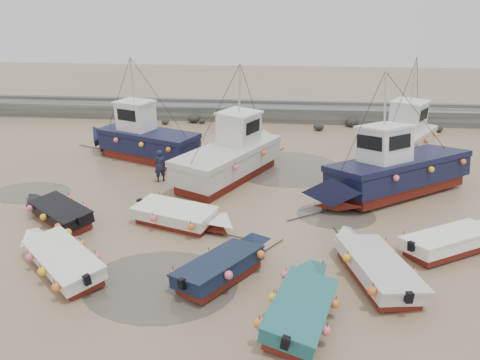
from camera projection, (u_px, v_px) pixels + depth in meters
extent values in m
plane|color=#977F5B|center=(217.00, 243.00, 19.11)|extent=(120.00, 120.00, 0.00)
cube|color=slate|center=(256.00, 113.00, 39.39)|extent=(60.00, 2.20, 1.20)
cube|color=slate|center=(257.00, 102.00, 40.26)|extent=(60.00, 0.60, 0.25)
ellipsoid|color=black|center=(319.00, 127.00, 36.23)|extent=(0.84, 0.86, 0.51)
ellipsoid|color=black|center=(352.00, 122.00, 37.38)|extent=(0.98, 1.07, 0.72)
ellipsoid|color=black|center=(438.00, 128.00, 35.83)|extent=(0.78, 0.90, 0.59)
ellipsoid|color=black|center=(193.00, 119.00, 38.55)|extent=(0.99, 0.80, 0.58)
ellipsoid|color=black|center=(410.00, 128.00, 36.26)|extent=(0.54, 0.46, 0.30)
ellipsoid|color=black|center=(377.00, 126.00, 36.69)|extent=(0.61, 0.47, 0.46)
ellipsoid|color=black|center=(202.00, 121.00, 38.34)|extent=(0.61, 0.53, 0.32)
ellipsoid|color=black|center=(392.00, 124.00, 37.14)|extent=(0.67, 0.55, 0.43)
ellipsoid|color=black|center=(141.00, 120.00, 37.89)|extent=(1.09, 0.88, 0.72)
ellipsoid|color=black|center=(165.00, 122.00, 38.05)|extent=(0.65, 0.60, 0.37)
ellipsoid|color=black|center=(375.00, 127.00, 36.14)|extent=(0.88, 0.64, 0.62)
ellipsoid|color=black|center=(242.00, 124.00, 37.38)|extent=(0.64, 0.62, 0.48)
ellipsoid|color=black|center=(352.00, 125.00, 37.30)|extent=(0.55, 0.45, 0.29)
cylinder|color=#50493E|center=(161.00, 284.00, 16.32)|extent=(5.43, 5.43, 0.01)
cylinder|color=#50493E|center=(336.00, 215.00, 21.68)|extent=(3.66, 3.66, 0.01)
cylinder|color=#50493E|center=(31.00, 192.00, 24.28)|extent=(4.18, 4.18, 0.01)
cylinder|color=#50493E|center=(286.00, 168.00, 27.98)|extent=(6.76, 6.76, 0.01)
cube|color=maroon|center=(66.00, 268.00, 17.00)|extent=(3.60, 3.47, 0.30)
cube|color=silver|center=(65.00, 259.00, 16.87)|extent=(3.95, 3.82, 0.45)
pyramid|color=silver|center=(40.00, 226.00, 18.38)|extent=(1.53, 1.57, 0.90)
cube|color=brown|center=(64.00, 255.00, 16.81)|extent=(3.28, 3.17, 0.10)
cube|color=silver|center=(64.00, 253.00, 16.78)|extent=(4.06, 3.93, 0.07)
cube|color=black|center=(89.00, 279.00, 15.33)|extent=(0.28, 0.28, 0.35)
cylinder|color=black|center=(35.00, 239.00, 19.38)|extent=(1.49, 1.39, 0.04)
sphere|color=orange|center=(58.00, 284.00, 15.18)|extent=(0.30, 0.30, 0.30)
sphere|color=orange|center=(99.00, 259.00, 16.69)|extent=(0.30, 0.30, 0.30)
sphere|color=orange|center=(44.00, 269.00, 16.08)|extent=(0.30, 0.30, 0.30)
sphere|color=orange|center=(84.00, 246.00, 17.59)|extent=(0.30, 0.30, 0.30)
sphere|color=orange|center=(31.00, 255.00, 16.98)|extent=(0.30, 0.30, 0.30)
sphere|color=orange|center=(70.00, 234.00, 18.49)|extent=(0.30, 0.30, 0.30)
cube|color=maroon|center=(220.00, 277.00, 16.46)|extent=(2.76, 3.29, 0.30)
cube|color=#101B32|center=(220.00, 268.00, 16.33)|extent=(3.08, 3.60, 0.45)
pyramid|color=#101B32|center=(256.00, 236.00, 17.63)|extent=(1.62, 1.41, 0.90)
cube|color=brown|center=(220.00, 264.00, 16.27)|extent=(2.54, 2.99, 0.10)
cube|color=#101B32|center=(220.00, 261.00, 16.24)|extent=(3.17, 3.70, 0.07)
cube|color=black|center=(184.00, 285.00, 15.01)|extent=(0.28, 0.27, 0.35)
cylinder|color=black|center=(269.00, 249.00, 18.59)|extent=(1.14, 1.69, 0.04)
sphere|color=orange|center=(175.00, 273.00, 15.84)|extent=(0.30, 0.30, 0.30)
sphere|color=orange|center=(230.00, 279.00, 15.46)|extent=(0.30, 0.30, 0.30)
sphere|color=orange|center=(211.00, 253.00, 17.12)|extent=(0.30, 0.30, 0.30)
sphere|color=orange|center=(263.00, 258.00, 16.74)|extent=(0.30, 0.30, 0.30)
cube|color=maroon|center=(298.00, 320.00, 14.22)|extent=(2.10, 3.42, 0.30)
cube|color=#1E5E61|center=(298.00, 310.00, 14.09)|extent=(2.39, 3.70, 0.45)
pyramid|color=#1E5E61|center=(314.00, 264.00, 15.73)|extent=(1.69, 1.09, 0.90)
cube|color=brown|center=(299.00, 305.00, 14.03)|extent=(1.95, 3.10, 0.10)
cube|color=#1E5E61|center=(299.00, 302.00, 14.00)|extent=(2.47, 3.79, 0.07)
cube|color=black|center=(282.00, 342.00, 12.47)|extent=(0.26, 0.23, 0.35)
cylinder|color=black|center=(318.00, 275.00, 16.83)|extent=(0.55, 1.94, 0.04)
sphere|color=orange|center=(255.00, 327.00, 13.17)|extent=(0.30, 0.30, 0.30)
sphere|color=orange|center=(324.00, 327.00, 13.16)|extent=(0.30, 0.30, 0.30)
sphere|color=orange|center=(270.00, 300.00, 14.36)|extent=(0.30, 0.30, 0.30)
sphere|color=orange|center=(332.00, 300.00, 14.35)|extent=(0.30, 0.30, 0.30)
sphere|color=orange|center=(282.00, 278.00, 15.54)|extent=(0.30, 0.30, 0.30)
cube|color=maroon|center=(450.00, 249.00, 18.34)|extent=(3.74, 2.97, 0.30)
cube|color=white|center=(451.00, 241.00, 18.21)|extent=(4.08, 3.30, 0.45)
cube|color=brown|center=(452.00, 237.00, 18.15)|extent=(3.40, 2.72, 0.10)
cube|color=white|center=(452.00, 235.00, 18.12)|extent=(4.19, 3.39, 0.07)
cube|color=black|center=(413.00, 248.00, 17.34)|extent=(0.27, 0.28, 0.35)
sphere|color=orange|center=(405.00, 237.00, 18.29)|extent=(0.30, 0.30, 0.30)
cube|color=maroon|center=(63.00, 220.00, 20.88)|extent=(3.19, 2.82, 0.30)
cube|color=black|center=(62.00, 212.00, 20.75)|extent=(3.49, 3.12, 0.45)
pyramid|color=black|center=(40.00, 191.00, 21.91)|extent=(1.38, 1.49, 0.90)
cube|color=brown|center=(62.00, 208.00, 20.69)|extent=(2.90, 2.58, 0.10)
cube|color=black|center=(61.00, 207.00, 20.66)|extent=(3.58, 3.21, 0.07)
cube|color=black|center=(82.00, 220.00, 19.55)|extent=(0.28, 0.28, 0.35)
cylinder|color=black|center=(35.00, 204.00, 22.80)|extent=(1.61, 1.25, 0.04)
sphere|color=orange|center=(59.00, 225.00, 19.31)|extent=(0.30, 0.30, 0.30)
sphere|color=orange|center=(86.00, 209.00, 20.81)|extent=(0.30, 0.30, 0.30)
sphere|color=orange|center=(45.00, 215.00, 20.18)|extent=(0.30, 0.30, 0.30)
sphere|color=orange|center=(71.00, 201.00, 21.68)|extent=(0.30, 0.30, 0.30)
sphere|color=orange|center=(31.00, 206.00, 21.05)|extent=(0.30, 0.30, 0.30)
cube|color=maroon|center=(175.00, 221.00, 20.72)|extent=(3.55, 2.38, 0.30)
cube|color=white|center=(175.00, 213.00, 20.59)|extent=(3.86, 2.69, 0.45)
pyramid|color=white|center=(217.00, 213.00, 19.59)|extent=(1.20, 1.76, 0.90)
cube|color=brown|center=(175.00, 210.00, 20.53)|extent=(3.22, 2.20, 0.10)
cube|color=white|center=(175.00, 208.00, 20.50)|extent=(3.96, 2.77, 0.07)
cube|color=black|center=(140.00, 203.00, 21.26)|extent=(0.24, 0.27, 0.35)
cylinder|color=black|center=(236.00, 237.00, 19.57)|extent=(1.90, 0.69, 0.04)
sphere|color=orange|center=(160.00, 199.00, 21.90)|extent=(0.30, 0.30, 0.30)
sphere|color=orange|center=(154.00, 217.00, 19.95)|extent=(0.30, 0.30, 0.30)
sphere|color=orange|center=(195.00, 205.00, 21.16)|extent=(0.30, 0.30, 0.30)
sphere|color=orange|center=(191.00, 226.00, 19.21)|extent=(0.30, 0.30, 0.30)
cube|color=maroon|center=(376.00, 278.00, 16.43)|extent=(2.40, 3.92, 0.30)
cube|color=beige|center=(377.00, 268.00, 16.30)|extent=(2.72, 4.24, 0.45)
pyramid|color=beige|center=(352.00, 228.00, 18.28)|extent=(1.86, 1.15, 0.90)
cube|color=brown|center=(378.00, 264.00, 16.24)|extent=(2.22, 3.55, 0.10)
cube|color=beige|center=(378.00, 262.00, 16.21)|extent=(2.81, 4.35, 0.07)
cube|color=black|center=(407.00, 298.00, 14.35)|extent=(0.26, 0.23, 0.35)
cylinder|color=black|center=(342.00, 238.00, 19.48)|extent=(0.58, 1.94, 0.04)
sphere|color=orange|center=(370.00, 294.00, 14.67)|extent=(0.30, 0.30, 0.30)
sphere|color=orange|center=(411.00, 271.00, 15.94)|extent=(0.30, 0.30, 0.30)
sphere|color=orange|center=(345.00, 261.00, 16.59)|extent=(0.30, 0.30, 0.30)
sphere|color=orange|center=(384.00, 242.00, 17.86)|extent=(0.30, 0.30, 0.30)
cube|color=maroon|center=(150.00, 155.00, 29.37)|extent=(6.18, 4.12, 0.55)
cube|color=#121635|center=(149.00, 144.00, 29.11)|extent=(6.71, 4.60, 0.95)
pyramid|color=#121635|center=(104.00, 126.00, 30.59)|extent=(2.21, 2.62, 1.40)
cube|color=brown|center=(148.00, 136.00, 28.93)|extent=(6.54, 4.46, 0.08)
cube|color=#121635|center=(148.00, 134.00, 28.88)|extent=(6.86, 4.70, 0.30)
cube|color=white|center=(136.00, 117.00, 28.94)|extent=(2.46, 2.24, 1.70)
cube|color=white|center=(135.00, 102.00, 28.62)|extent=(2.66, 2.42, 0.12)
cube|color=black|center=(124.00, 111.00, 29.33)|extent=(0.58, 1.24, 0.68)
cylinder|color=#B7B7B2|center=(133.00, 80.00, 28.15)|extent=(0.10, 0.10, 2.60)
cylinder|color=black|center=(95.00, 148.00, 31.69)|extent=(2.77, 1.25, 0.05)
sphere|color=#F4637C|center=(169.00, 149.00, 26.81)|extent=(0.30, 0.30, 0.30)
sphere|color=#F4637C|center=(180.00, 137.00, 29.29)|extent=(0.30, 0.30, 0.30)
sphere|color=#F4637C|center=(142.00, 144.00, 27.74)|extent=(0.30, 0.30, 0.30)
sphere|color=#F4637C|center=(155.00, 133.00, 30.23)|extent=(0.30, 0.30, 0.30)
sphere|color=#F4637C|center=(116.00, 140.00, 28.68)|extent=(0.30, 0.30, 0.30)
sphere|color=#F4637C|center=(131.00, 129.00, 31.17)|extent=(0.30, 0.30, 0.30)
cube|color=maroon|center=(228.00, 175.00, 26.06)|extent=(4.93, 7.15, 0.55)
cube|color=beige|center=(228.00, 162.00, 25.79)|extent=(5.49, 7.77, 0.95)
pyramid|color=beige|center=(265.00, 133.00, 28.93)|extent=(2.90, 2.38, 1.40)
cube|color=brown|center=(228.00, 153.00, 25.61)|extent=(5.33, 7.58, 0.08)
cube|color=beige|center=(228.00, 150.00, 25.56)|extent=(5.61, 7.94, 0.30)
cube|color=white|center=(238.00, 129.00, 26.03)|extent=(2.47, 2.57, 1.70)
cube|color=white|center=(238.00, 113.00, 25.71)|extent=(2.66, 2.78, 0.12)
cube|color=black|center=(247.00, 121.00, 26.75)|extent=(1.38, 0.70, 0.68)
cylinder|color=#B7B7B2|center=(238.00, 88.00, 25.23)|extent=(0.10, 0.10, 2.60)
cylinder|color=black|center=(273.00, 154.00, 30.45)|extent=(1.35, 2.73, 0.05)
sphere|color=#F4637C|center=(174.00, 166.00, 24.00)|extent=(0.30, 0.30, 0.30)
sphere|color=#F4637C|center=(235.00, 167.00, 23.81)|extent=(0.30, 0.30, 0.30)
sphere|color=#F4637C|center=(207.00, 152.00, 26.35)|extent=(0.30, 0.30, 0.30)
sphere|color=#F4637C|center=(263.00, 153.00, 26.16)|extent=(0.30, 0.30, 0.30)
sphere|color=#F4637C|center=(235.00, 140.00, 28.70)|extent=(0.30, 0.30, 0.30)
cube|color=maroon|center=(399.00, 188.00, 24.14)|extent=(7.13, 6.06, 0.55)
cube|color=black|center=(400.00, 174.00, 23.88)|extent=(7.80, 6.70, 0.95)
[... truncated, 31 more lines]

